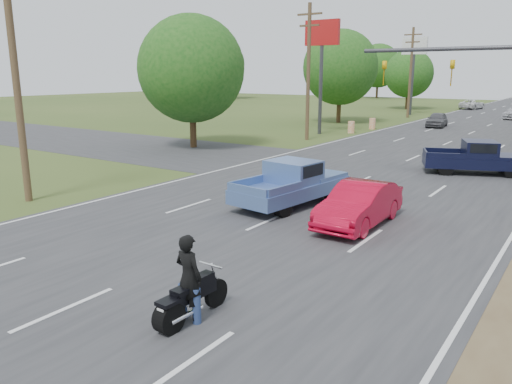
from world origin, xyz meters
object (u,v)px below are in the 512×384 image
Objects in this scene: rider at (189,281)px; distant_car_grey at (437,120)px; navy_pickup at (479,157)px; motorcycle at (188,301)px; red_convertible at (359,205)px; distant_car_white at (472,104)px; blue_pickup at (294,182)px.

rider is 42.57m from distant_car_grey.
motorcycle is at bearing -26.03° from navy_pickup.
red_convertible is at bearing -89.32° from rider.
navy_pickup is at bearing -92.77° from rider.
red_convertible is at bearing -28.43° from navy_pickup.
red_convertible is at bearing 90.67° from motorcycle.
motorcycle is 70.49m from distant_car_white.
navy_pickup is 1.14× the size of distant_car_white.
red_convertible is 2.44× the size of rider.
distant_car_grey is (-6.41, 42.13, 0.23)m from motorcycle.
motorcycle is 0.51× the size of distant_car_grey.
rider is 70.44m from distant_car_white.
blue_pickup is 1.13× the size of distant_car_white.
blue_pickup reaches higher than motorcycle.
navy_pickup is 51.03m from distant_car_white.
red_convertible is 0.80× the size of blue_pickup.
blue_pickup is at bearing -90.47° from distant_car_grey.
rider reaches higher than red_convertible.
red_convertible is 8.23m from rider.
navy_pickup is at bearing 87.24° from motorcycle.
distant_car_grey is at bearing 104.96° from distant_car_white.
blue_pickup is at bearing -70.10° from rider.
rider is at bearing -87.67° from distant_car_grey.
rider is 9.90m from blue_pickup.
navy_pickup reaches higher than motorcycle.
motorcycle is 0.38× the size of navy_pickup.
motorcycle is at bearing 90.00° from rider.
distant_car_grey is at bearing 102.98° from blue_pickup.
distant_car_white is (-2.61, 27.78, -0.02)m from distant_car_grey.
rider reaches higher than distant_car_grey.
rider is 20.02m from navy_pickup.
red_convertible is at bearing 108.08° from distant_car_white.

